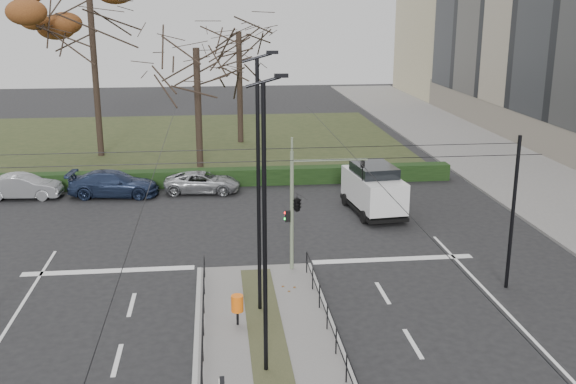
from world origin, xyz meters
The scene contains 17 objects.
ground centered at (0.00, 0.00, 0.00)m, with size 140.00×140.00×0.00m, color black.
median_island centered at (0.00, -2.50, 0.07)m, with size 4.40×15.00×0.14m, color #605D5B.
sidewalk_east centered at (18.00, 22.00, 0.07)m, with size 8.00×90.00×0.14m, color #605D5B.
park centered at (-6.00, 32.00, 0.05)m, with size 38.00×26.00×0.10m, color #273118.
hedge centered at (-6.00, 18.60, 0.50)m, with size 38.00×1.00×1.00m, color black.
median_railing centered at (0.00, -2.60, 0.98)m, with size 4.14×13.24×0.92m.
catenary centered at (0.00, 1.62, 3.42)m, with size 20.00×34.00×6.00m.
traffic_light centered at (1.79, 4.50, 2.99)m, with size 3.33×1.90×4.91m.
litter_bin centered at (-0.91, -0.29, 0.90)m, with size 0.42×0.42×1.06m.
streetlamp_median_near centered at (-0.17, -3.31, 4.57)m, with size 0.73×0.15×8.72m.
streetlamp_median_far centered at (-0.05, 0.84, 4.73)m, with size 0.75×0.15×9.04m.
parked_car_second centered at (-12.32, 16.95, 0.69)m, with size 1.47×4.22×1.39m, color #929499.
parked_car_third centered at (-7.29, 16.86, 0.74)m, with size 2.06×5.07×1.47m, color #1E2A47.
parked_car_fourth centered at (-2.27, 17.09, 0.61)m, with size 2.02×4.38×1.22m, color #929499.
white_van centered at (6.69, 12.09, 1.34)m, with size 2.66×5.15×2.60m.
bare_tree_center centered at (0.57, 31.34, 7.98)m, with size 6.31×6.31×11.31m.
bare_tree_near centered at (-2.50, 23.26, 7.35)m, with size 7.80×7.80×10.39m.
Camera 1 is at (-1.51, -21.11, 10.62)m, focal length 42.00 mm.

